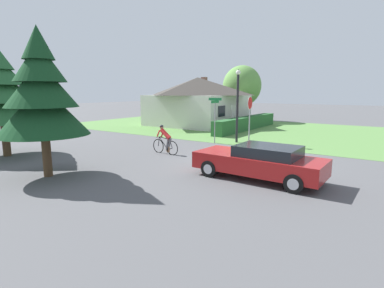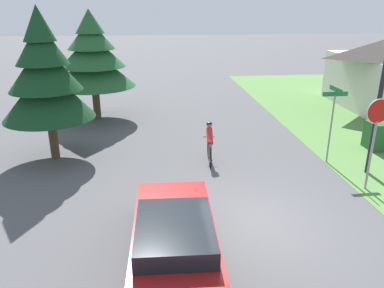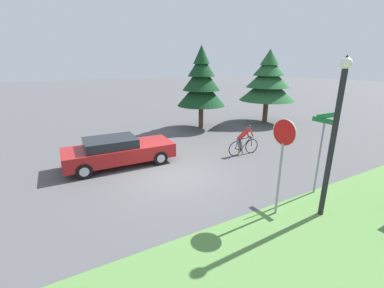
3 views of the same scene
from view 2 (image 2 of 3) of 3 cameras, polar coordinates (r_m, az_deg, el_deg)
ground_plane at (r=10.26m, az=9.07°, el=-11.85°), size 140.00×140.00×0.00m
sedan_left_lane at (r=8.34m, az=-2.66°, el=-14.51°), size 1.97×4.70×1.27m
cyclist at (r=13.58m, az=2.69°, el=-0.03°), size 0.44×1.73×1.50m
stop_sign at (r=12.39m, az=26.23°, el=2.48°), size 0.76×0.08×2.90m
street_lamp at (r=13.55m, az=26.68°, el=6.25°), size 0.29×0.29×4.53m
street_name_sign at (r=14.10m, az=20.69°, el=4.65°), size 0.90×0.90×2.80m
conifer_tall_near at (r=14.33m, az=-21.49°, el=9.52°), size 3.24×3.24×5.49m
conifer_tall_far at (r=19.17m, az=-14.94°, el=12.62°), size 4.03×4.03×5.33m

